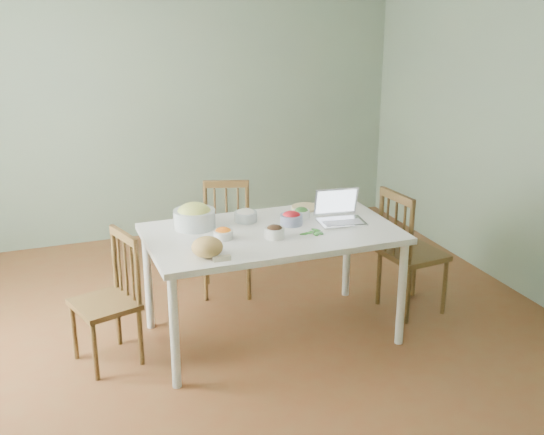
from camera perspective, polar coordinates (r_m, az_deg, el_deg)
name	(u,v)px	position (r m, az deg, el deg)	size (l,w,h in m)	color
floor	(240,340)	(5.22, -2.63, -10.07)	(5.00, 5.00, 0.00)	brown
wall_back	(161,106)	(7.09, -9.13, 9.11)	(5.00, 0.00, 2.70)	gray
wall_front	(449,327)	(2.60, 14.42, -8.77)	(5.00, 0.00, 2.70)	gray
wall_right	(534,137)	(5.95, 20.85, 6.24)	(0.00, 5.00, 2.70)	gray
dining_table	(272,284)	(5.10, 0.00, -5.53)	(1.79, 1.01, 0.84)	white
chair_far	(227,240)	(5.81, -3.76, -1.89)	(0.42, 0.40, 0.94)	#36220D
chair_left	(104,301)	(4.87, -13.71, -6.75)	(0.41, 0.39, 0.93)	#36220D
chair_right	(413,251)	(5.59, 11.62, -2.71)	(0.45, 0.43, 1.01)	#36220D
bread_boule	(207,247)	(4.48, -5.38, -2.44)	(0.21, 0.21, 0.13)	#A28042
butter_stick	(222,258)	(4.42, -4.17, -3.39)	(0.12, 0.03, 0.03)	beige
bowl_squash	(194,216)	(5.01, -6.45, 0.14)	(0.31, 0.31, 0.18)	#DECC61
bowl_carrot	(223,233)	(4.79, -4.06, -1.30)	(0.14, 0.14, 0.08)	orange
bowl_onion	(246,215)	(5.13, -2.20, 0.20)	(0.17, 0.17, 0.09)	silver
bowl_mushroom	(275,232)	(4.79, 0.22, -1.18)	(0.14, 0.14, 0.09)	black
bowl_redpep	(291,218)	(5.06, 1.62, -0.05)	(0.16, 0.16, 0.10)	#BE051F
bowl_broccoli	(301,213)	(5.21, 2.44, 0.41)	(0.12, 0.12, 0.08)	#2A662E
flatbread	(305,207)	(5.43, 2.77, 0.84)	(0.21, 0.21, 0.02)	tan
basil_bunch	(311,232)	(4.90, 3.23, -1.19)	(0.19, 0.19, 0.02)	#196314
laptop	(342,208)	(5.09, 5.82, 0.78)	(0.34, 0.29, 0.23)	silver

